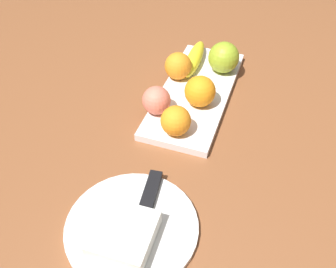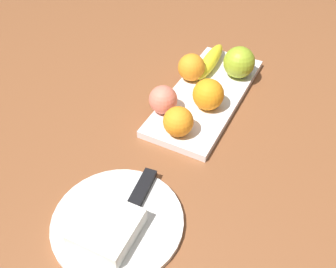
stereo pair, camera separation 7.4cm
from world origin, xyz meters
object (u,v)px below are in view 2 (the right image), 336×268
knife (139,195)px  orange_center (180,122)px  orange_near_apple (191,67)px  folded_napkin (106,227)px  dinner_plate (116,221)px  orange_near_banana (207,96)px  fruit_tray (205,95)px  apple (239,62)px  peach (163,100)px  banana (210,61)px

knife → orange_center: bearing=174.4°
orange_near_apple → folded_napkin: bearing=6.8°
dinner_plate → folded_napkin: (0.03, -0.00, 0.02)m
orange_near_apple → orange_near_banana: size_ratio=0.94×
fruit_tray → orange_center: (0.16, 0.01, 0.04)m
orange_near_banana → folded_napkin: size_ratio=0.70×
apple → orange_near_apple: bearing=-56.1°
orange_near_banana → peach: size_ratio=1.11×
orange_center → fruit_tray: bearing=-177.2°
orange_near_banana → knife: 0.28m
apple → orange_near_apple: apple is taller
fruit_tray → banana: banana is taller
orange_near_apple → orange_center: (0.19, 0.06, -0.00)m
banana → folded_napkin: banana is taller
fruit_tray → banana: bearing=-162.6°
orange_near_apple → folded_napkin: (0.46, 0.05, -0.02)m
banana → peach: 0.21m
banana → dinner_plate: banana is taller
apple → knife: (0.44, -0.03, -0.04)m
banana → orange_center: orange_center is taller
fruit_tray → orange_near_apple: 0.08m
orange_near_banana → peach: orange_near_banana is taller
orange_near_banana → fruit_tray: bearing=-155.4°
orange_near_banana → folded_napkin: (0.37, -0.02, -0.03)m
orange_near_apple → peach: (0.14, -0.00, -0.00)m
apple → orange_near_apple: size_ratio=1.16×
banana → peach: (0.21, -0.03, 0.01)m
apple → peach: (0.21, -0.10, -0.01)m
apple → peach: bearing=-26.3°
peach → knife: size_ratio=0.35×
orange_near_banana → orange_center: bearing=-9.2°
orange_near_apple → folded_napkin: 0.46m
orange_near_apple → banana: bearing=162.3°
peach → dinner_plate: size_ratio=0.28×
dinner_plate → peach: bearing=-168.5°
orange_center → knife: bearing=1.2°
folded_napkin → knife: folded_napkin is taller
fruit_tray → orange_near_apple: orange_near_apple is taller
orange_center → knife: orange_center is taller
orange_near_apple → orange_near_banana: 0.12m
orange_near_apple → peach: bearing=-1.6°
apple → orange_near_banana: apple is taller
knife → dinner_plate: bearing=-17.8°
orange_center → folded_napkin: (0.27, -0.01, -0.02)m
folded_napkin → knife: 0.09m
orange_near_banana → orange_center: 0.10m
orange_center → peach: (-0.05, -0.07, -0.00)m
folded_napkin → knife: (-0.09, 0.01, -0.01)m
banana → orange_center: size_ratio=2.60×
orange_near_banana → dinner_plate: orange_near_banana is taller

